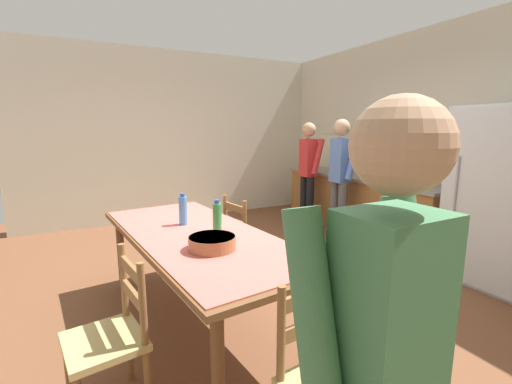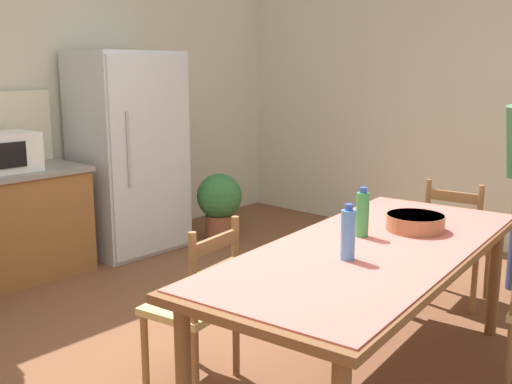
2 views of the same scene
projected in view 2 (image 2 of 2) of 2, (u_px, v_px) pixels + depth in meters
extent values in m
plane|color=brown|center=(224.00, 359.00, 3.51)|extent=(8.32, 8.32, 0.00)
cube|color=beige|center=(469.00, 92.00, 5.58)|extent=(0.12, 5.20, 2.90)
cube|color=silver|center=(128.00, 153.00, 5.47)|extent=(0.90, 0.68, 1.82)
cube|color=silver|center=(153.00, 157.00, 5.24)|extent=(0.86, 0.02, 1.75)
cylinder|color=#A5AAB2|center=(128.00, 150.00, 5.01)|extent=(0.02, 0.02, 0.64)
cube|color=white|center=(1.00, 152.00, 4.60)|extent=(0.50, 0.38, 0.30)
cube|color=black|center=(7.00, 156.00, 4.44)|extent=(0.30, 0.01, 0.19)
cylinder|color=brown|center=(495.00, 279.00, 3.77)|extent=(0.07, 0.07, 0.74)
cylinder|color=brown|center=(184.00, 383.00, 2.53)|extent=(0.07, 0.07, 0.74)
cylinder|color=brown|center=(385.00, 258.00, 4.19)|extent=(0.07, 0.07, 0.74)
cube|color=brown|center=(373.00, 250.00, 3.07)|extent=(2.37, 1.19, 0.04)
cube|color=#D1665B|center=(373.00, 246.00, 3.07)|extent=(2.28, 1.14, 0.01)
cylinder|color=#4C8ED6|center=(348.00, 235.00, 2.81)|extent=(0.07, 0.07, 0.24)
cylinder|color=#2D51B2|center=(349.00, 207.00, 2.79)|extent=(0.04, 0.04, 0.03)
cylinder|color=green|center=(362.00, 215.00, 3.20)|extent=(0.07, 0.07, 0.24)
cylinder|color=#2D51B2|center=(363.00, 190.00, 3.17)|extent=(0.04, 0.04, 0.03)
cylinder|color=#9E6642|center=(415.00, 222.00, 3.34)|extent=(0.32, 0.32, 0.09)
cylinder|color=#9E6642|center=(416.00, 216.00, 3.33)|extent=(0.31, 0.31, 0.02)
cylinder|color=olive|center=(188.00, 326.00, 3.47)|extent=(0.04, 0.04, 0.41)
cylinder|color=olive|center=(145.00, 351.00, 3.18)|extent=(0.04, 0.04, 0.41)
cylinder|color=olive|center=(236.00, 341.00, 3.29)|extent=(0.04, 0.04, 0.41)
cylinder|color=olive|center=(195.00, 368.00, 3.00)|extent=(0.04, 0.04, 0.41)
cube|color=tan|center=(190.00, 307.00, 3.19)|extent=(0.48, 0.46, 0.04)
cylinder|color=olive|center=(235.00, 258.00, 3.19)|extent=(0.04, 0.04, 0.46)
cylinder|color=olive|center=(193.00, 278.00, 2.90)|extent=(0.04, 0.04, 0.46)
cube|color=olive|center=(215.00, 243.00, 3.02)|extent=(0.36, 0.08, 0.07)
cube|color=olive|center=(215.00, 272.00, 3.05)|extent=(0.36, 0.08, 0.07)
cylinder|color=olive|center=(487.00, 272.00, 4.39)|extent=(0.04, 0.04, 0.41)
cylinder|color=olive|center=(439.00, 263.00, 4.59)|extent=(0.04, 0.04, 0.41)
cylinder|color=olive|center=(474.00, 285.00, 4.12)|extent=(0.04, 0.04, 0.41)
cylinder|color=olive|center=(423.00, 275.00, 4.32)|extent=(0.04, 0.04, 0.41)
cube|color=tan|center=(458.00, 244.00, 4.31)|extent=(0.44, 0.46, 0.04)
cylinder|color=olive|center=(479.00, 219.00, 4.02)|extent=(0.04, 0.04, 0.46)
cylinder|color=olive|center=(427.00, 211.00, 4.23)|extent=(0.04, 0.04, 0.46)
cube|color=olive|center=(454.00, 197.00, 4.10)|extent=(0.06, 0.36, 0.07)
cube|color=olive|center=(452.00, 218.00, 4.13)|extent=(0.06, 0.36, 0.07)
cylinder|color=olive|center=(509.00, 359.00, 3.08)|extent=(0.04, 0.04, 0.41)
cylinder|color=brown|center=(220.00, 228.00, 5.88)|extent=(0.28, 0.28, 0.26)
sphere|color=#337038|center=(219.00, 196.00, 5.81)|extent=(0.44, 0.44, 0.44)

